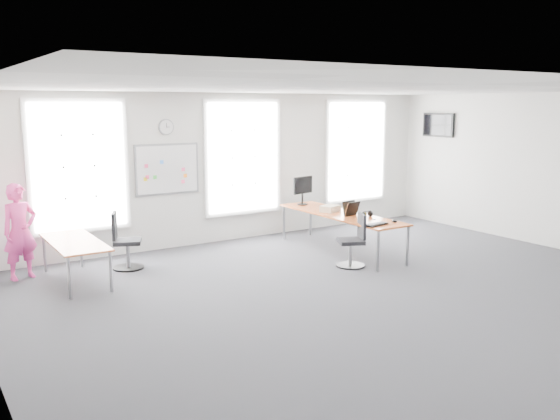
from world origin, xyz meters
TOP-DOWN VIEW (x-y plane):
  - floor at (0.00, 0.00)m, footprint 10.00×10.00m
  - ceiling at (0.00, 0.00)m, footprint 10.00×10.00m
  - wall_back at (0.00, 4.00)m, footprint 10.00×0.00m
  - wall_right at (5.00, 0.00)m, footprint 0.00×10.00m
  - window_left at (-3.00, 3.97)m, footprint 1.60×0.06m
  - window_mid at (0.30, 3.97)m, footprint 1.60×0.06m
  - window_right at (3.30, 3.97)m, footprint 1.60×0.06m
  - desk_right at (1.31, 2.00)m, footprint 0.80×3.01m
  - desk_left at (-3.45, 2.70)m, footprint 0.72×1.80m
  - chair_right at (0.83, 1.02)m, footprint 0.55×0.55m
  - chair_left at (-2.56, 3.01)m, footprint 0.58×0.58m
  - person at (-4.13, 3.35)m, footprint 0.64×0.51m
  - whiteboard at (-1.35, 3.97)m, footprint 1.20×0.03m
  - wall_clock at (-1.35, 3.97)m, footprint 0.30×0.04m
  - tv at (4.95, 3.00)m, footprint 0.06×0.90m
  - keyboard at (1.13, 0.79)m, footprint 0.48×0.24m
  - mouse at (1.56, 0.81)m, footprint 0.09×0.12m
  - lens_cap at (1.46, 1.22)m, footprint 0.09×0.09m
  - headphones at (1.51, 1.47)m, footprint 0.19×0.10m
  - laptop_sleeve at (1.32, 1.71)m, footprint 0.35×0.24m
  - paper_stack at (1.26, 2.26)m, footprint 0.42×0.37m
  - monitor at (1.27, 3.20)m, footprint 0.52×0.21m

SIDE VIEW (x-z plane):
  - floor at x=0.00m, z-range 0.00..0.00m
  - chair_right at x=0.83m, z-range -0.06..0.87m
  - chair_left at x=-2.56m, z-range -0.06..0.92m
  - desk_left at x=-3.45m, z-range 0.27..0.93m
  - desk_right at x=1.31m, z-range 0.32..1.05m
  - lens_cap at x=1.46m, z-range 0.73..0.74m
  - keyboard at x=1.13m, z-range 0.73..0.75m
  - mouse at x=1.56m, z-range 0.73..0.77m
  - person at x=-4.13m, z-range 0.00..1.55m
  - headphones at x=1.51m, z-range 0.73..0.84m
  - paper_stack at x=1.26m, z-range 0.73..0.85m
  - laptop_sleeve at x=1.32m, z-range 0.73..1.00m
  - monitor at x=1.27m, z-range 0.79..1.37m
  - wall_back at x=0.00m, z-range -3.50..6.50m
  - wall_right at x=5.00m, z-range -3.50..6.50m
  - whiteboard at x=-1.35m, z-range 1.10..2.00m
  - window_left at x=-3.00m, z-range 0.60..2.80m
  - window_mid at x=0.30m, z-range 0.60..2.80m
  - window_right at x=3.30m, z-range 0.60..2.80m
  - tv at x=4.95m, z-range 2.02..2.57m
  - wall_clock at x=-1.35m, z-range 2.20..2.50m
  - ceiling at x=0.00m, z-range 3.00..3.00m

